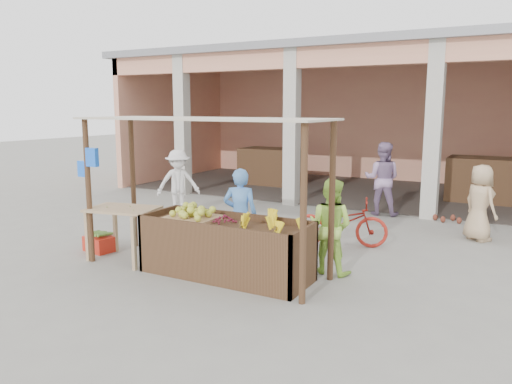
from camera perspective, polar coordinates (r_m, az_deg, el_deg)
The scene contains 18 objects.
ground at distance 8.00m, azimuth -6.50°, elevation -8.92°, with size 60.00×60.00×0.00m, color gray.
market_building at distance 15.72m, azimuth 12.76°, elevation 10.02°, with size 14.40×6.40×4.20m.
fruit_stall at distance 7.61m, azimuth -3.45°, elevation -6.68°, with size 2.60×0.95×0.80m, color #513420.
stall_awning at distance 7.66m, azimuth -6.62°, elevation 5.39°, with size 4.09×1.35×2.39m.
banana_heap at distance 7.17m, azimuth 1.71°, elevation -3.65°, with size 0.99×0.54×0.18m, color yellow, non-canonical shape.
melon_tray at distance 7.83m, azimuth -7.30°, elevation -2.53°, with size 0.78×0.68×0.21m.
berry_heap at distance 7.57m, azimuth -3.64°, elevation -3.13°, with size 0.41×0.34×0.13m, color maroon.
side_table at distance 8.56m, azimuth -14.95°, elevation -2.69°, with size 1.24×0.94×0.90m.
papaya_pile at distance 8.51m, azimuth -15.02°, elevation -1.08°, with size 0.71×0.41×0.20m, color #3C812A, non-canonical shape.
red_crate at distance 9.37m, azimuth -17.42°, elevation -5.65°, with size 0.52×0.38×0.27m, color red.
plantain_bundle at distance 9.33m, azimuth -17.48°, elevation -4.61°, with size 0.41×0.29×0.08m, color #51812E, non-canonical shape.
produce_sacks at distance 11.93m, azimuth 21.10°, elevation -1.88°, with size 0.94×0.70×0.57m.
vendor_blue at distance 8.22m, azimuth -1.81°, elevation -2.31°, with size 0.63×0.46×1.67m, color #5492E5.
vendor_green at distance 7.74m, azimuth 8.50°, elevation -3.60°, with size 0.75×0.43×1.56m, color #A7D84B.
motorcycle at distance 9.33m, azimuth 9.65°, elevation -3.31°, with size 1.79×0.62×0.93m, color #A12117.
shopper_a at distance 11.86m, azimuth -8.88°, elevation 1.33°, with size 1.08×0.54×1.69m, color silver.
shopper_c at distance 10.44m, azimuth 24.26°, elevation -0.71°, with size 0.79×0.51×1.63m, color tan.
shopper_f at distance 12.16m, azimuth 14.23°, elevation 1.86°, with size 0.93×0.53×1.90m, color #92749D.
Camera 1 is at (4.38, -6.19, 2.54)m, focal length 35.00 mm.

